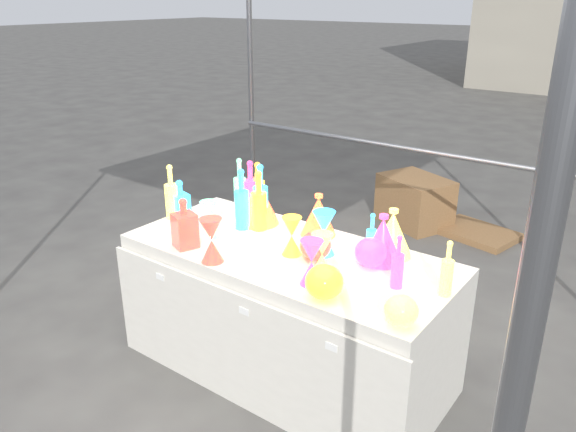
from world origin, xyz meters
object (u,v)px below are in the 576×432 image
Objects in this scene: cardboard_box_closed at (415,201)px; hourglass_0 at (212,240)px; globe_0 at (324,284)px; lampshade_0 at (258,200)px; bottle_0 at (258,188)px; display_table at (287,312)px.

cardboard_box_closed is 2.90m from hourglass_0.
hourglass_0 reaches higher than globe_0.
globe_0 reaches higher than cardboard_box_closed.
globe_0 is at bearing -33.85° from lampshade_0.
cardboard_box_closed is at bearing 86.46° from bottle_0.
lampshade_0 reaches higher than hourglass_0.
hourglass_0 is at bearing -125.89° from display_table.
globe_0 is 0.96m from lampshade_0.
hourglass_0 is 0.67m from globe_0.
cardboard_box_closed is (-0.36, 2.50, -0.15)m from display_table.
display_table is at bearing -58.30° from cardboard_box_closed.
cardboard_box_closed is 2.96m from globe_0.
bottle_0 is 0.73m from hourglass_0.
hourglass_0 is at bearing -69.53° from bottle_0.
display_table is 0.81m from bottle_0.
bottle_0 is 1.87× the size of globe_0.
bottle_0 reaches higher than display_table.
display_table is 2.53m from cardboard_box_closed.
bottle_0 reaches higher than hourglass_0.
cardboard_box_closed is at bearing 88.55° from lampshade_0.
globe_0 is (0.92, -0.66, -0.09)m from bottle_0.
cardboard_box_closed is 2.19× the size of lampshade_0.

